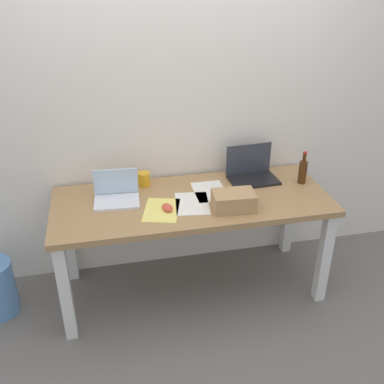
{
  "coord_description": "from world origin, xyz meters",
  "views": [
    {
      "loc": [
        -0.53,
        -2.49,
        2.14
      ],
      "look_at": [
        0.0,
        0.0,
        0.78
      ],
      "focal_mm": 41.73,
      "sensor_mm": 36.0,
      "label": 1
    }
  ],
  "objects_px": {
    "laptop_right": "(252,172)",
    "cardboard_box": "(234,201)",
    "laptop_left": "(116,195)",
    "beer_bottle": "(303,171)",
    "computer_mouse": "(167,208)",
    "coffee_mug": "(144,179)",
    "desk": "(192,211)"
  },
  "relations": [
    {
      "from": "desk",
      "to": "laptop_left",
      "type": "height_order",
      "value": "laptop_left"
    },
    {
      "from": "desk",
      "to": "computer_mouse",
      "type": "height_order",
      "value": "computer_mouse"
    },
    {
      "from": "laptop_left",
      "to": "coffee_mug",
      "type": "relative_size",
      "value": 3.14
    },
    {
      "from": "desk",
      "to": "coffee_mug",
      "type": "xyz_separation_m",
      "value": [
        -0.28,
        0.26,
        0.14
      ]
    },
    {
      "from": "beer_bottle",
      "to": "coffee_mug",
      "type": "bearing_deg",
      "value": 170.25
    },
    {
      "from": "desk",
      "to": "cardboard_box",
      "type": "distance_m",
      "value": 0.33
    },
    {
      "from": "cardboard_box",
      "to": "laptop_right",
      "type": "bearing_deg",
      "value": 56.83
    },
    {
      "from": "laptop_left",
      "to": "cardboard_box",
      "type": "xyz_separation_m",
      "value": [
        0.71,
        -0.25,
        0.01
      ]
    },
    {
      "from": "cardboard_box",
      "to": "coffee_mug",
      "type": "height_order",
      "value": "cardboard_box"
    },
    {
      "from": "laptop_right",
      "to": "beer_bottle",
      "type": "distance_m",
      "value": 0.35
    },
    {
      "from": "beer_bottle",
      "to": "laptop_right",
      "type": "bearing_deg",
      "value": 158.38
    },
    {
      "from": "cardboard_box",
      "to": "coffee_mug",
      "type": "distance_m",
      "value": 0.67
    },
    {
      "from": "coffee_mug",
      "to": "beer_bottle",
      "type": "bearing_deg",
      "value": -9.75
    },
    {
      "from": "desk",
      "to": "laptop_right",
      "type": "bearing_deg",
      "value": 22.82
    },
    {
      "from": "cardboard_box",
      "to": "computer_mouse",
      "type": "bearing_deg",
      "value": 170.48
    },
    {
      "from": "cardboard_box",
      "to": "coffee_mug",
      "type": "relative_size",
      "value": 2.74
    },
    {
      "from": "beer_bottle",
      "to": "cardboard_box",
      "type": "xyz_separation_m",
      "value": [
        -0.57,
        -0.25,
        -0.03
      ]
    },
    {
      "from": "coffee_mug",
      "to": "desk",
      "type": "bearing_deg",
      "value": -42.22
    },
    {
      "from": "computer_mouse",
      "to": "laptop_left",
      "type": "bearing_deg",
      "value": 137.3
    },
    {
      "from": "beer_bottle",
      "to": "coffee_mug",
      "type": "xyz_separation_m",
      "value": [
        -1.08,
        0.19,
        -0.04
      ]
    },
    {
      "from": "laptop_left",
      "to": "computer_mouse",
      "type": "height_order",
      "value": "laptop_left"
    },
    {
      "from": "laptop_right",
      "to": "cardboard_box",
      "type": "distance_m",
      "value": 0.45
    },
    {
      "from": "desk",
      "to": "beer_bottle",
      "type": "bearing_deg",
      "value": 5.06
    },
    {
      "from": "cardboard_box",
      "to": "coffee_mug",
      "type": "bearing_deg",
      "value": 139.64
    },
    {
      "from": "laptop_right",
      "to": "desk",
      "type": "bearing_deg",
      "value": -157.18
    },
    {
      "from": "cardboard_box",
      "to": "laptop_left",
      "type": "bearing_deg",
      "value": 160.58
    },
    {
      "from": "desk",
      "to": "laptop_right",
      "type": "height_order",
      "value": "laptop_right"
    },
    {
      "from": "laptop_left",
      "to": "desk",
      "type": "bearing_deg",
      "value": -8.61
    },
    {
      "from": "desk",
      "to": "computer_mouse",
      "type": "distance_m",
      "value": 0.24
    },
    {
      "from": "beer_bottle",
      "to": "laptop_left",
      "type": "bearing_deg",
      "value": 179.9
    },
    {
      "from": "laptop_right",
      "to": "computer_mouse",
      "type": "bearing_deg",
      "value": -154.78
    },
    {
      "from": "laptop_left",
      "to": "computer_mouse",
      "type": "relative_size",
      "value": 2.98
    }
  ]
}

